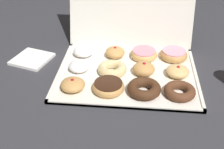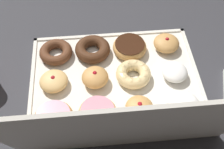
# 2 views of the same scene
# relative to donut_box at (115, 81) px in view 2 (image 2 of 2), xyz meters

# --- Properties ---
(ground_plane) EXTENTS (3.00, 3.00, 0.00)m
(ground_plane) POSITION_rel_donut_box_xyz_m (0.00, 0.00, -0.01)
(ground_plane) COLOR #333338
(donut_box) EXTENTS (0.56, 0.43, 0.01)m
(donut_box) POSITION_rel_donut_box_xyz_m (0.00, 0.00, 0.00)
(donut_box) COLOR silver
(donut_box) RESTS_ON ground
(box_lid_open) EXTENTS (0.56, 0.13, 0.40)m
(box_lid_open) POSITION_rel_donut_box_xyz_m (0.00, 0.28, 0.19)
(box_lid_open) COLOR silver
(box_lid_open) RESTS_ON ground
(jelly_filled_donut_0) EXTENTS (0.09, 0.09, 0.05)m
(jelly_filled_donut_0) POSITION_rel_donut_box_xyz_m (-0.19, -0.13, 0.03)
(jelly_filled_donut_0) COLOR tan
(jelly_filled_donut_0) RESTS_ON donut_box
(chocolate_frosted_donut_1) EXTENTS (0.12, 0.12, 0.04)m
(chocolate_frosted_donut_1) POSITION_rel_donut_box_xyz_m (-0.06, -0.13, 0.02)
(chocolate_frosted_donut_1) COLOR tan
(chocolate_frosted_donut_1) RESTS_ON donut_box
(chocolate_cake_ring_donut_2) EXTENTS (0.12, 0.12, 0.04)m
(chocolate_cake_ring_donut_2) POSITION_rel_donut_box_xyz_m (0.07, -0.13, 0.02)
(chocolate_cake_ring_donut_2) COLOR #472816
(chocolate_cake_ring_donut_2) RESTS_ON donut_box
(chocolate_cake_ring_donut_3) EXTENTS (0.11, 0.11, 0.03)m
(chocolate_cake_ring_donut_3) POSITION_rel_donut_box_xyz_m (0.20, -0.13, 0.02)
(chocolate_cake_ring_donut_3) COLOR #59331E
(chocolate_cake_ring_donut_3) RESTS_ON donut_box
(powdered_filled_donut_4) EXTENTS (0.08, 0.08, 0.04)m
(powdered_filled_donut_4) POSITION_rel_donut_box_xyz_m (-0.20, 0.00, 0.03)
(powdered_filled_donut_4) COLOR white
(powdered_filled_donut_4) RESTS_ON donut_box
(cruller_donut_5) EXTENTS (0.12, 0.12, 0.04)m
(cruller_donut_5) POSITION_rel_donut_box_xyz_m (-0.06, -0.01, 0.02)
(cruller_donut_5) COLOR #EACC8C
(cruller_donut_5) RESTS_ON donut_box
(jelly_filled_donut_6) EXTENTS (0.09, 0.09, 0.05)m
(jelly_filled_donut_6) POSITION_rel_donut_box_xyz_m (0.07, 0.00, 0.03)
(jelly_filled_donut_6) COLOR tan
(jelly_filled_donut_6) RESTS_ON donut_box
(jelly_filled_donut_7) EXTENTS (0.09, 0.09, 0.05)m
(jelly_filled_donut_7) POSITION_rel_donut_box_xyz_m (0.20, 0.00, 0.02)
(jelly_filled_donut_7) COLOR #E5B770
(jelly_filled_donut_7) RESTS_ON donut_box
(powdered_filled_donut_8) EXTENTS (0.09, 0.09, 0.04)m
(powdered_filled_donut_8) POSITION_rel_donut_box_xyz_m (-0.20, 0.13, 0.03)
(powdered_filled_donut_8) COLOR white
(powdered_filled_donut_8) RESTS_ON donut_box
(jelly_filled_donut_9) EXTENTS (0.08, 0.08, 0.05)m
(jelly_filled_donut_9) POSITION_rel_donut_box_xyz_m (-0.06, 0.13, 0.03)
(jelly_filled_donut_9) COLOR tan
(jelly_filled_donut_9) RESTS_ON donut_box
(pink_frosted_donut_10) EXTENTS (0.12, 0.12, 0.04)m
(pink_frosted_donut_10) POSITION_rel_donut_box_xyz_m (0.07, 0.13, 0.02)
(pink_frosted_donut_10) COLOR tan
(pink_frosted_donut_10) RESTS_ON donut_box
(pink_frosted_donut_11) EXTENTS (0.12, 0.12, 0.04)m
(pink_frosted_donut_11) POSITION_rel_donut_box_xyz_m (0.19, 0.14, 0.03)
(pink_frosted_donut_11) COLOR tan
(pink_frosted_donut_11) RESTS_ON donut_box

